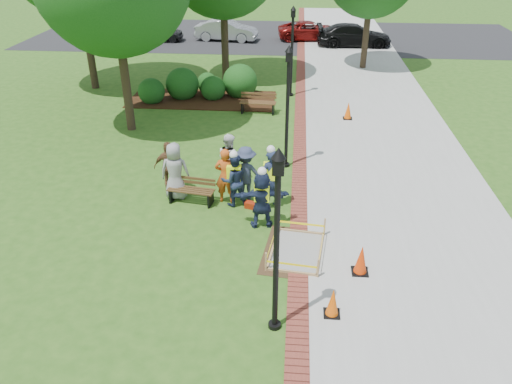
# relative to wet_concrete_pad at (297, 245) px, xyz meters

# --- Properties ---
(ground) EXTENTS (100.00, 100.00, 0.00)m
(ground) POSITION_rel_wet_concrete_pad_xyz_m (-1.69, 0.20, -0.23)
(ground) COLOR #285116
(ground) RESTS_ON ground
(sidewalk) EXTENTS (6.00, 60.00, 0.02)m
(sidewalk) POSITION_rel_wet_concrete_pad_xyz_m (3.31, 10.20, -0.22)
(sidewalk) COLOR #9E9E99
(sidewalk) RESTS_ON ground
(brick_edging) EXTENTS (0.50, 60.00, 0.03)m
(brick_edging) POSITION_rel_wet_concrete_pad_xyz_m (0.06, 10.20, -0.22)
(brick_edging) COLOR maroon
(brick_edging) RESTS_ON ground
(mulch_bed) EXTENTS (7.00, 3.00, 0.05)m
(mulch_bed) POSITION_rel_wet_concrete_pad_xyz_m (-4.69, 12.20, -0.21)
(mulch_bed) COLOR #381E0F
(mulch_bed) RESTS_ON ground
(parking_lot) EXTENTS (36.00, 12.00, 0.01)m
(parking_lot) POSITION_rel_wet_concrete_pad_xyz_m (-1.69, 27.20, -0.23)
(parking_lot) COLOR black
(parking_lot) RESTS_ON ground
(wet_concrete_pad) EXTENTS (1.97, 2.49, 0.55)m
(wet_concrete_pad) POSITION_rel_wet_concrete_pad_xyz_m (0.00, 0.00, 0.00)
(wet_concrete_pad) COLOR #47331E
(wet_concrete_pad) RESTS_ON ground
(bench_near) EXTENTS (1.50, 0.70, 0.78)m
(bench_near) POSITION_rel_wet_concrete_pad_xyz_m (-3.28, 2.37, 0.01)
(bench_near) COLOR #523A1C
(bench_near) RESTS_ON ground
(bench_far) EXTENTS (1.64, 0.64, 0.87)m
(bench_far) POSITION_rel_wet_concrete_pad_xyz_m (-1.86, 10.60, 0.04)
(bench_far) COLOR brown
(bench_far) RESTS_ON ground
(cone_front) EXTENTS (0.36, 0.36, 0.72)m
(cone_front) POSITION_rel_wet_concrete_pad_xyz_m (0.81, -2.32, 0.11)
(cone_front) COLOR black
(cone_front) RESTS_ON ground
(cone_back) EXTENTS (0.41, 0.41, 0.81)m
(cone_back) POSITION_rel_wet_concrete_pad_xyz_m (1.59, -0.75, 0.16)
(cone_back) COLOR black
(cone_back) RESTS_ON ground
(cone_far) EXTENTS (0.39, 0.39, 0.78)m
(cone_far) POSITION_rel_wet_concrete_pad_xyz_m (2.13, 10.13, 0.14)
(cone_far) COLOR black
(cone_far) RESTS_ON ground
(toolbox) EXTENTS (0.44, 0.33, 0.20)m
(toolbox) POSITION_rel_wet_concrete_pad_xyz_m (-1.40, 2.18, -0.14)
(toolbox) COLOR maroon
(toolbox) RESTS_ON ground
(lamp_near) EXTENTS (0.28, 0.28, 4.26)m
(lamp_near) POSITION_rel_wet_concrete_pad_xyz_m (-0.44, -2.80, 2.25)
(lamp_near) COLOR black
(lamp_near) RESTS_ON ground
(lamp_mid) EXTENTS (0.28, 0.28, 4.26)m
(lamp_mid) POSITION_rel_wet_concrete_pad_xyz_m (-0.44, 5.20, 2.25)
(lamp_mid) COLOR black
(lamp_mid) RESTS_ON ground
(lamp_far) EXTENTS (0.28, 0.28, 4.26)m
(lamp_far) POSITION_rel_wet_concrete_pad_xyz_m (-0.44, 13.20, 2.25)
(lamp_far) COLOR black
(lamp_far) RESTS_ON ground
(shrub_a) EXTENTS (1.27, 1.27, 1.27)m
(shrub_a) POSITION_rel_wet_concrete_pad_xyz_m (-7.01, 11.62, -0.23)
(shrub_a) COLOR #144413
(shrub_a) RESTS_ON ground
(shrub_b) EXTENTS (1.60, 1.60, 1.60)m
(shrub_b) POSITION_rel_wet_concrete_pad_xyz_m (-5.69, 12.43, -0.23)
(shrub_b) COLOR #144413
(shrub_b) RESTS_ON ground
(shrub_c) EXTENTS (1.21, 1.21, 1.21)m
(shrub_c) POSITION_rel_wet_concrete_pad_xyz_m (-4.18, 12.38, -0.23)
(shrub_c) COLOR #144413
(shrub_c) RESTS_ON ground
(shrub_d) EXTENTS (1.70, 1.70, 1.70)m
(shrub_d) POSITION_rel_wet_concrete_pad_xyz_m (-2.93, 12.98, -0.23)
(shrub_d) COLOR #144413
(shrub_d) RESTS_ON ground
(shrub_e) EXTENTS (1.03, 1.03, 1.03)m
(shrub_e) POSITION_rel_wet_concrete_pad_xyz_m (-4.67, 13.55, -0.23)
(shrub_e) COLOR #144413
(shrub_e) RESTS_ON ground
(casual_person_a) EXTENTS (0.60, 0.39, 1.84)m
(casual_person_a) POSITION_rel_wet_concrete_pad_xyz_m (-3.81, 2.65, 0.69)
(casual_person_a) COLOR gray
(casual_person_a) RESTS_ON ground
(casual_person_b) EXTENTS (0.59, 0.39, 1.79)m
(casual_person_b) POSITION_rel_wet_concrete_pad_xyz_m (-2.22, 2.52, 0.66)
(casual_person_b) COLOR #BC4A16
(casual_person_b) RESTS_ON ground
(casual_person_c) EXTENTS (0.65, 0.63, 1.73)m
(casual_person_c) POSITION_rel_wet_concrete_pad_xyz_m (-2.27, 3.81, 0.63)
(casual_person_c) COLOR silver
(casual_person_c) RESTS_ON ground
(casual_person_d) EXTENTS (0.56, 0.38, 1.68)m
(casual_person_d) POSITION_rel_wet_concrete_pad_xyz_m (-4.10, 3.11, 0.61)
(casual_person_d) COLOR brown
(casual_person_d) RESTS_ON ground
(casual_person_e) EXTENTS (0.57, 0.36, 1.77)m
(casual_person_e) POSITION_rel_wet_concrete_pad_xyz_m (-1.62, 2.75, 0.65)
(casual_person_e) COLOR #2F3752
(casual_person_e) RESTS_ON ground
(hivis_worker_a) EXTENTS (0.60, 0.44, 1.87)m
(hivis_worker_a) POSITION_rel_wet_concrete_pad_xyz_m (-1.02, 1.23, 0.69)
(hivis_worker_a) COLOR #1B2848
(hivis_worker_a) RESTS_ON ground
(hivis_worker_b) EXTENTS (0.72, 0.65, 2.04)m
(hivis_worker_b) POSITION_rel_wet_concrete_pad_xyz_m (-0.84, 2.32, 0.77)
(hivis_worker_b) COLOR #17173D
(hivis_worker_b) RESTS_ON ground
(hivis_worker_c) EXTENTS (0.61, 0.49, 1.82)m
(hivis_worker_c) POSITION_rel_wet_concrete_pad_xyz_m (-1.93, 2.36, 0.67)
(hivis_worker_c) COLOR #1A1C44
(hivis_worker_c) RESTS_ON ground
(parked_car_a) EXTENTS (2.32, 4.53, 1.42)m
(parked_car_a) POSITION_rel_wet_concrete_pad_xyz_m (-10.22, 24.72, -0.23)
(parked_car_a) COLOR black
(parked_car_a) RESTS_ON ground
(parked_car_b) EXTENTS (2.62, 5.02, 1.57)m
(parked_car_b) POSITION_rel_wet_concrete_pad_xyz_m (-5.27, 25.35, -0.23)
(parked_car_b) COLOR #949498
(parked_car_b) RESTS_ON ground
(parked_car_c) EXTENTS (2.33, 4.44, 1.39)m
(parked_car_c) POSITION_rel_wet_concrete_pad_xyz_m (0.67, 26.11, -0.23)
(parked_car_c) COLOR maroon
(parked_car_c) RESTS_ON ground
(parked_car_d) EXTENTS (2.29, 4.93, 1.58)m
(parked_car_d) POSITION_rel_wet_concrete_pad_xyz_m (3.61, 24.33, -0.23)
(parked_car_d) COLOR black
(parked_car_d) RESTS_ON ground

